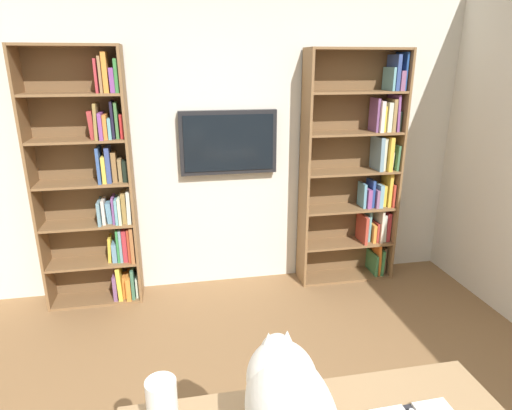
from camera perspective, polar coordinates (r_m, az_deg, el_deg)
wall_back at (r=3.90m, az=-4.59°, el=8.35°), size 4.52×0.06×2.70m
bookshelf_left at (r=4.14m, az=13.58°, el=4.31°), size 0.90×0.28×2.13m
bookshelf_right at (r=3.83m, az=-20.12°, el=2.29°), size 0.78×0.28×2.15m
wall_mounted_tv at (r=3.82m, az=-3.62°, el=8.16°), size 0.85×0.07×0.55m
cat at (r=1.59m, az=4.21°, el=-24.77°), size 0.30×0.69×0.37m
paper_towel_roll at (r=1.73m, az=-12.17°, el=-24.47°), size 0.11×0.11×0.22m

